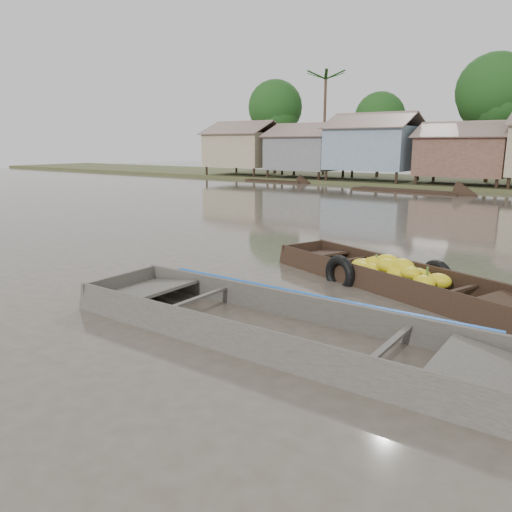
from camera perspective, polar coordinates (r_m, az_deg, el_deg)
The scene contains 3 objects.
ground at distance 9.62m, azimuth 0.74°, elevation -5.75°, with size 120.00×120.00×0.00m, color #4A4439.
banana_boat at distance 11.28m, azimuth 15.19°, elevation -2.30°, with size 6.59×3.67×0.91m.
viewer_boat at distance 8.11m, azimuth 2.88°, elevation -8.87°, with size 7.73×2.12×0.62m.
Camera 1 is at (5.28, -7.44, 3.04)m, focal length 35.00 mm.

